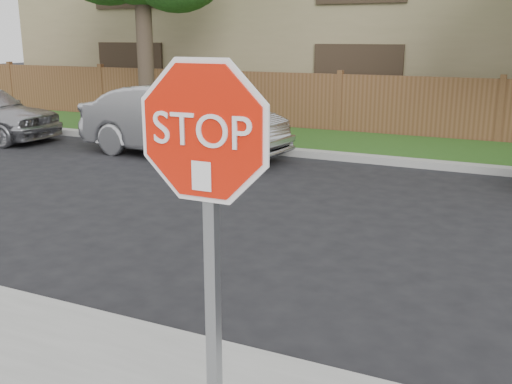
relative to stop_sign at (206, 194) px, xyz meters
The scene contains 5 objects.
far_curb 9.80m from the stop_sign, 86.72° to the left, with size 70.00×0.30×0.15m, color gray.
grass_strip 11.43m from the stop_sign, 87.20° to the left, with size 70.00×3.00×0.12m, color #1E4714.
fence 12.93m from the stop_sign, 87.55° to the left, with size 70.00×0.12×1.60m, color brown.
stop_sign is the anchor object (origin of this frame).
sedan_left 10.23m from the stop_sign, 123.35° to the left, with size 1.64×4.71×1.55m, color #A2A3A7.
Camera 1 is at (0.95, -4.01, 2.61)m, focal length 42.00 mm.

